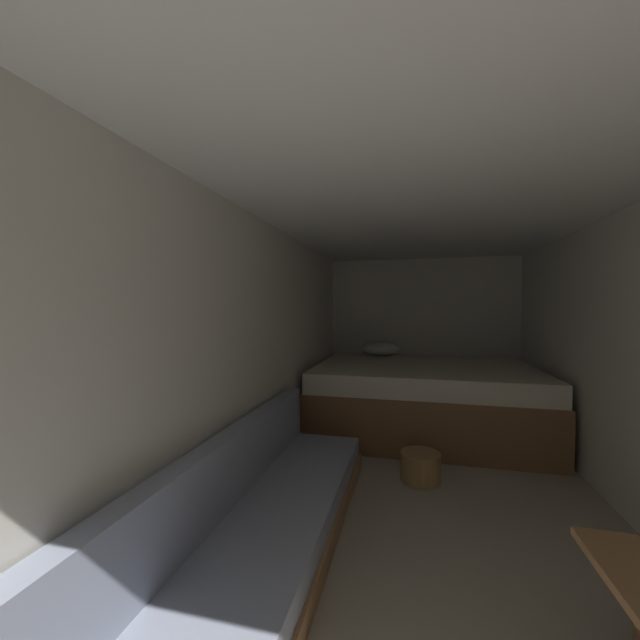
% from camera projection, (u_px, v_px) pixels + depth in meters
% --- Properties ---
extents(ground_plane, '(7.50, 7.50, 0.00)m').
position_uv_depth(ground_plane, '(430.00, 513.00, 2.57)').
color(ground_plane, '#A39984').
extents(wall_back, '(2.64, 0.05, 2.11)m').
position_uv_depth(wall_back, '(421.00, 334.00, 5.23)').
color(wall_back, silver).
rests_on(wall_back, ground).
extents(wall_left, '(0.05, 5.50, 2.11)m').
position_uv_depth(wall_left, '(256.00, 356.00, 2.85)').
color(wall_left, silver).
rests_on(wall_left, ground).
extents(ceiling_slab, '(2.64, 5.50, 0.05)m').
position_uv_depth(ceiling_slab, '(433.00, 203.00, 2.50)').
color(ceiling_slab, white).
rests_on(ceiling_slab, wall_left).
extents(bed, '(2.42, 1.82, 0.95)m').
position_uv_depth(bed, '(422.00, 398.00, 4.30)').
color(bed, brown).
rests_on(bed, ground).
extents(sofa_left, '(0.69, 2.86, 0.68)m').
position_uv_depth(sofa_left, '(252.00, 533.00, 2.01)').
color(sofa_left, '#9E7247').
rests_on(sofa_left, ground).
extents(wicker_basket, '(0.32, 0.32, 0.23)m').
position_uv_depth(wicker_basket, '(421.00, 467.00, 3.06)').
color(wicker_basket, olive).
rests_on(wicker_basket, ground).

